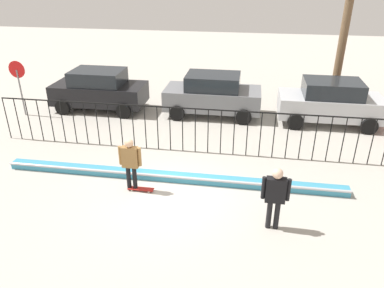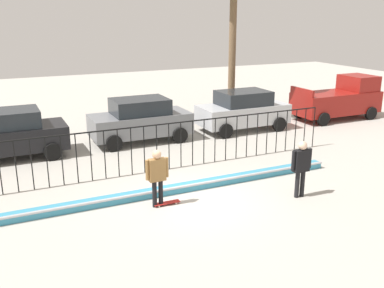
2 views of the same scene
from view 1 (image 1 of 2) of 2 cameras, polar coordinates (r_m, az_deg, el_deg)
The scene contains 10 objects.
ground_plane at distance 11.33m, azimuth -4.13°, elevation -7.66°, with size 60.00×60.00×0.00m, color #ADA89E.
bowl_coping_ledge at distance 11.93m, azimuth -3.28°, elevation -5.06°, with size 11.00×0.41×0.27m.
perimeter_fence at distance 13.37m, azimuth -1.47°, elevation 3.04°, with size 14.04×0.04×1.71m.
skateboarder at distance 11.13m, azimuth -9.51°, elevation -2.45°, with size 0.70×0.26×1.72m.
skateboard at distance 11.53m, azimuth -7.91°, elevation -6.87°, with size 0.80×0.20×0.07m.
camera_operator at distance 9.62m, azimuth 12.75°, elevation -7.44°, with size 0.72×0.27×1.78m.
parked_car_black at distance 18.07m, azimuth -14.12°, elevation 8.16°, with size 4.30×2.12×1.90m.
parked_car_gray at distance 16.87m, azimuth 3.21°, elevation 7.65°, with size 4.30×2.12×1.90m.
parked_car_silver at distance 16.96m, azimuth 20.56°, elevation 6.11°, with size 4.30×2.12×1.90m.
stop_sign at distance 18.33m, azimuth -25.16°, elevation 8.83°, with size 0.76×0.07×2.50m.
Camera 1 is at (2.29, -9.16, 6.26)m, focal length 34.56 mm.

